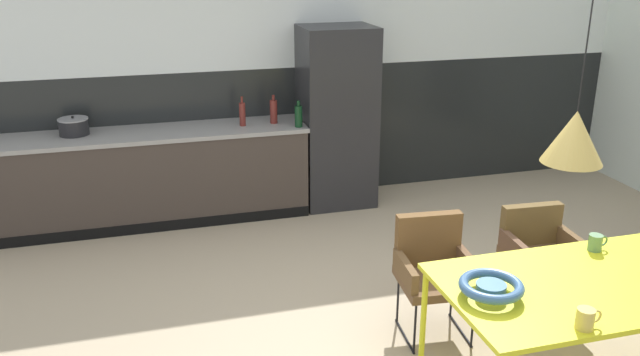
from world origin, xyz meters
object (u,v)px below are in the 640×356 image
at_px(mug_tall_blue, 596,242).
at_px(mug_short_terracotta, 586,319).
at_px(bottle_oil_tall, 274,111).
at_px(bottle_wine_green, 242,114).
at_px(refrigerator_column, 337,117).
at_px(dining_table, 611,285).
at_px(pendant_lamp_over_table_near, 574,137).
at_px(bottle_vinegar_dark, 299,116).
at_px(fruit_bowl, 491,287).
at_px(armchair_by_stool, 433,262).
at_px(armchair_facing_counter, 538,244).
at_px(cooking_pot, 74,127).

bearing_deg(mug_tall_blue, mug_short_terracotta, -130.04).
height_order(bottle_oil_tall, bottle_wine_green, bottle_wine_green).
bearing_deg(bottle_wine_green, refrigerator_column, 1.48).
relative_size(dining_table, pendant_lamp_over_table_near, 1.64).
xyz_separation_m(dining_table, pendant_lamp_over_table_near, (-0.39, -0.02, 0.91)).
distance_m(bottle_wine_green, pendant_lamp_over_table_near, 3.60).
bearing_deg(mug_tall_blue, bottle_vinegar_dark, 112.93).
bearing_deg(fruit_bowl, refrigerator_column, 87.26).
bearing_deg(armchair_by_stool, refrigerator_column, -86.42).
height_order(refrigerator_column, armchair_facing_counter, refrigerator_column).
distance_m(refrigerator_column, bottle_oil_tall, 0.65).
bearing_deg(dining_table, mug_tall_blue, 67.41).
relative_size(fruit_bowl, bottle_wine_green, 1.21).
bearing_deg(refrigerator_column, bottle_wine_green, -178.52).
bearing_deg(cooking_pot, bottle_wine_green, -3.72).
height_order(dining_table, mug_tall_blue, mug_tall_blue).
bearing_deg(mug_tall_blue, fruit_bowl, -159.83).
relative_size(armchair_by_stool, cooking_pot, 3.03).
bearing_deg(pendant_lamp_over_table_near, mug_tall_blue, 33.57).
height_order(dining_table, pendant_lamp_over_table_near, pendant_lamp_over_table_near).
relative_size(mug_tall_blue, pendant_lamp_over_table_near, 0.11).
relative_size(cooking_pot, bottle_vinegar_dark, 1.06).
distance_m(armchair_by_stool, cooking_pot, 3.54).
bearing_deg(armchair_facing_counter, dining_table, 82.76).
xyz_separation_m(refrigerator_column, cooking_pot, (-2.49, 0.08, 0.07)).
xyz_separation_m(bottle_oil_tall, pendant_lamp_over_table_near, (0.86, -3.37, 0.62)).
relative_size(mug_short_terracotta, bottle_vinegar_dark, 0.54).
distance_m(dining_table, armchair_facing_counter, 1.00).
height_order(mug_short_terracotta, pendant_lamp_over_table_near, pendant_lamp_over_table_near).
distance_m(dining_table, pendant_lamp_over_table_near, 0.99).
distance_m(refrigerator_column, bottle_wine_green, 0.96).
bearing_deg(refrigerator_column, armchair_facing_counter, -71.74).
relative_size(bottle_wine_green, pendant_lamp_over_table_near, 0.24).
bearing_deg(cooking_pot, dining_table, -47.98).
xyz_separation_m(refrigerator_column, bottle_oil_tall, (-0.65, -0.01, 0.11)).
relative_size(armchair_facing_counter, fruit_bowl, 2.19).
height_order(fruit_bowl, bottle_wine_green, bottle_wine_green).
xyz_separation_m(fruit_bowl, bottle_wine_green, (-0.79, 3.33, 0.19)).
bearing_deg(bottle_oil_tall, armchair_facing_counter, -58.97).
bearing_deg(dining_table, bottle_oil_tall, 110.48).
relative_size(armchair_by_stool, bottle_oil_tall, 2.95).
bearing_deg(mug_short_terracotta, mug_tall_blue, 49.96).
xyz_separation_m(armchair_facing_counter, armchair_by_stool, (-0.86, -0.07, 0.01)).
distance_m(dining_table, fruit_bowl, 0.77).
xyz_separation_m(mug_short_terracotta, pendant_lamp_over_table_near, (0.08, 0.38, 0.81)).
relative_size(fruit_bowl, mug_short_terracotta, 2.51).
relative_size(dining_table, bottle_oil_tall, 7.09).
relative_size(mug_tall_blue, cooking_pot, 0.48).
bearing_deg(bottle_wine_green, cooking_pot, 176.28).
bearing_deg(fruit_bowl, pendant_lamp_over_table_near, -3.25).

